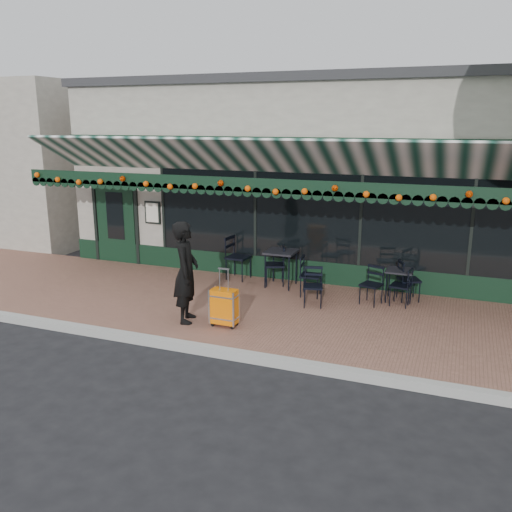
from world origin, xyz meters
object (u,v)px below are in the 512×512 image
at_px(woman, 186,272).
at_px(chair_b_left, 275,265).
at_px(cafe_table_b, 281,254).
at_px(chair_a_left, 401,286).
at_px(suitcase, 224,307).
at_px(chair_b_right, 311,276).
at_px(cafe_table_a, 400,273).
at_px(chair_a_right, 409,280).
at_px(chair_a_front, 371,285).
at_px(chair_solo, 238,258).
at_px(chair_b_front, 313,287).

bearing_deg(woman, chair_b_left, -33.83).
height_order(cafe_table_b, chair_a_left, cafe_table_b).
distance_m(woman, suitcase, 0.93).
xyz_separation_m(chair_b_left, chair_b_right, (0.96, -0.48, -0.02)).
bearing_deg(cafe_table_a, chair_a_right, 32.84).
xyz_separation_m(suitcase, chair_a_front, (2.22, 2.13, 0.04)).
xyz_separation_m(suitcase, chair_b_left, (0.01, 2.68, 0.09)).
bearing_deg(cafe_table_b, chair_a_left, -8.19).
height_order(woman, chair_a_front, woman).
relative_size(cafe_table_a, chair_b_left, 0.73).
bearing_deg(suitcase, woman, -179.61).
distance_m(woman, chair_a_left, 4.21).
relative_size(woman, chair_b_left, 2.07).
bearing_deg(chair_a_right, chair_b_left, 65.70).
xyz_separation_m(chair_b_left, chair_solo, (-0.93, 0.13, 0.06)).
bearing_deg(suitcase, chair_a_front, 44.21).
height_order(suitcase, chair_b_front, suitcase).
distance_m(woman, cafe_table_b, 2.80).
distance_m(chair_b_front, chair_solo, 2.42).
bearing_deg(chair_a_left, cafe_table_a, -157.06).
bearing_deg(suitcase, chair_a_left, 39.66).
bearing_deg(woman, chair_a_right, -72.16).
bearing_deg(suitcase, chair_b_right, 66.83).
height_order(cafe_table_a, chair_b_right, chair_b_right).
xyz_separation_m(cafe_table_a, chair_a_right, (0.18, 0.11, -0.16)).
bearing_deg(cafe_table_a, cafe_table_b, 177.57).
bearing_deg(chair_a_right, woman, 102.56).
height_order(chair_a_right, chair_solo, chair_solo).
relative_size(cafe_table_b, chair_a_front, 1.02).
distance_m(suitcase, chair_a_front, 3.08).
relative_size(cafe_table_a, cafe_table_b, 0.81).
height_order(chair_a_left, chair_a_front, chair_a_left).
bearing_deg(chair_solo, cafe_table_b, -94.28).
bearing_deg(chair_b_front, woman, -154.16).
relative_size(suitcase, chair_b_left, 1.19).
relative_size(cafe_table_b, chair_b_right, 0.93).
height_order(woman, cafe_table_b, woman).
bearing_deg(chair_solo, suitcase, -157.07).
distance_m(woman, chair_a_right, 4.52).
height_order(suitcase, chair_a_left, suitcase).
xyz_separation_m(chair_a_front, chair_b_front, (-1.04, -0.52, 0.00)).
distance_m(chair_b_left, chair_solo, 0.94).
height_order(woman, chair_a_left, woman).
bearing_deg(chair_b_front, cafe_table_b, 120.22).
xyz_separation_m(cafe_table_a, chair_b_front, (-1.53, -0.93, -0.19)).
height_order(cafe_table_a, chair_solo, chair_solo).
height_order(cafe_table_b, chair_b_right, chair_b_right).
relative_size(chair_b_front, chair_solo, 0.78).
bearing_deg(chair_b_right, cafe_table_a, -84.05).
xyz_separation_m(chair_a_front, chair_b_left, (-2.21, 0.56, 0.06)).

